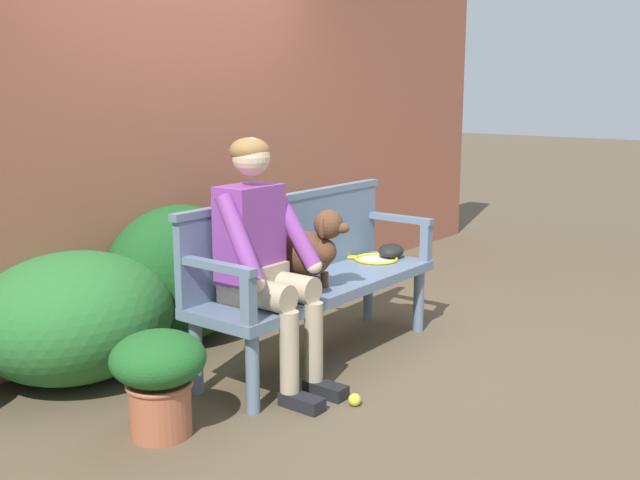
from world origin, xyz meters
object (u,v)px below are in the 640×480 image
Objects in this scene: dog_on_bench at (311,249)px; tennis_ball at (355,400)px; person_seated at (262,253)px; baseball_glove at (391,251)px; garden_bench at (320,291)px; tennis_racket at (372,259)px; potted_plant at (159,374)px.

tennis_ball is (-0.28, -0.50, -0.68)m from dog_on_bench.
person_seated is 0.37m from dog_on_bench.
tennis_ball is at bearing -179.60° from baseball_glove.
dog_on_bench is (-0.15, -0.05, 0.29)m from garden_bench.
garden_bench is 8.09× the size of baseball_glove.
person_seated is 1.20m from tennis_racket.
baseball_glove is at bearing 3.77° from dog_on_bench.
dog_on_bench is at bearing 159.31° from baseball_glove.
dog_on_bench reaches higher than tennis_racket.
baseball_glove reaches higher than tennis_ball.
dog_on_bench is 1.17m from potted_plant.
dog_on_bench is 7.00× the size of tennis_ball.
baseball_glove is at bearing 24.86° from tennis_ball.
tennis_racket is (0.80, 0.12, -0.22)m from dog_on_bench.
garden_bench is at bearing -174.22° from tennis_racket.
tennis_racket is 1.32m from tennis_ball.
tennis_ball is at bearing -33.24° from potted_plant.
dog_on_bench is 0.92× the size of potted_plant.
potted_plant reaches higher than garden_bench.
baseball_glove reaches higher than tennis_racket.
person_seated is at bearing 99.51° from tennis_ball.
potted_plant is (-1.90, -0.08, -0.19)m from tennis_racket.
dog_on_bench is (0.37, -0.03, -0.04)m from person_seated.
person_seated reaches higher than dog_on_bench.
garden_bench is at bearing 52.29° from tennis_ball.
person_seated is at bearing 174.61° from dog_on_bench.
garden_bench is at bearing 18.75° from dog_on_bench.
dog_on_bench is at bearing -1.70° from potted_plant.
tennis_ball is 1.01m from potted_plant.
tennis_ball is (-1.08, -0.62, -0.45)m from tennis_racket.
potted_plant is (-0.73, -0.00, -0.44)m from person_seated.
tennis_ball is at bearing -80.49° from person_seated.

